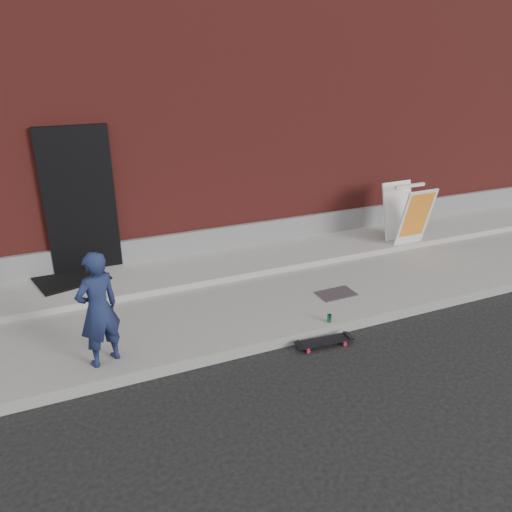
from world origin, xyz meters
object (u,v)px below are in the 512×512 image
skateboard (324,341)px  pizza_sign (408,214)px  child (98,309)px  soda_can (329,318)px

skateboard → pizza_sign: bearing=35.8°
child → soda_can: 2.97m
child → soda_can: child is taller
child → skateboard: bearing=145.6°
pizza_sign → soda_can: bearing=-145.7°
child → pizza_sign: size_ratio=1.29×
soda_can → child: bearing=175.2°
pizza_sign → skateboard: bearing=-144.2°
skateboard → soda_can: size_ratio=6.81×
child → soda_can: bearing=152.1°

